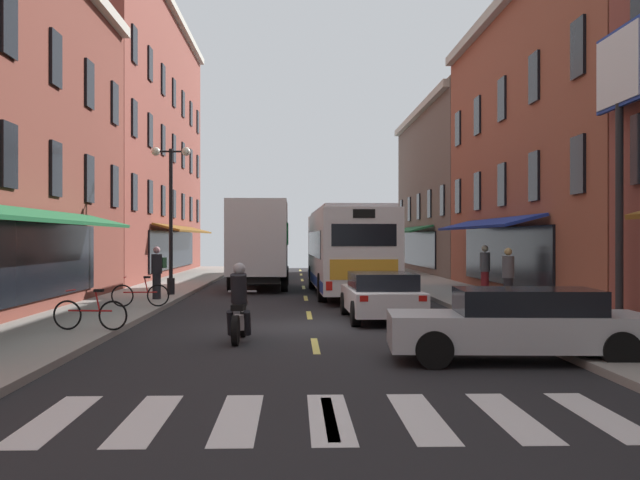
{
  "coord_description": "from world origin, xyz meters",
  "views": [
    {
      "loc": [
        -0.43,
        -19.63,
        2.16
      ],
      "look_at": [
        0.48,
        8.33,
        2.13
      ],
      "focal_mm": 44.83,
      "sensor_mm": 36.0,
      "label": 1
    }
  ],
  "objects_px": {
    "sedan_mid": "(266,266)",
    "pedestrian_mid": "(508,276)",
    "sedan_near": "(381,296)",
    "bicycle_near": "(140,295)",
    "pedestrian_near": "(157,271)",
    "billboard_sign": "(619,103)",
    "transit_bus": "(347,250)",
    "motorcycle_rider": "(239,308)",
    "bicycle_mid": "(90,314)",
    "street_lamp_twin": "(171,213)",
    "box_truck": "(260,244)",
    "pedestrian_far": "(485,270)",
    "sedan_far": "(519,324)"
  },
  "relations": [
    {
      "from": "sedan_near",
      "to": "street_lamp_twin",
      "type": "bearing_deg",
      "value": 130.01
    },
    {
      "from": "transit_bus",
      "to": "sedan_mid",
      "type": "xyz_separation_m",
      "value": [
        -3.66,
        13.97,
        -1.07
      ]
    },
    {
      "from": "street_lamp_twin",
      "to": "sedan_near",
      "type": "bearing_deg",
      "value": -49.99
    },
    {
      "from": "billboard_sign",
      "to": "pedestrian_far",
      "type": "distance_m",
      "value": 10.65
    },
    {
      "from": "sedan_near",
      "to": "transit_bus",
      "type": "bearing_deg",
      "value": 91.56
    },
    {
      "from": "bicycle_near",
      "to": "pedestrian_mid",
      "type": "relative_size",
      "value": 0.97
    },
    {
      "from": "box_truck",
      "to": "sedan_mid",
      "type": "xyz_separation_m",
      "value": [
        -0.1,
        10.2,
        -1.29
      ]
    },
    {
      "from": "sedan_mid",
      "to": "sedan_far",
      "type": "bearing_deg",
      "value": -79.83
    },
    {
      "from": "pedestrian_mid",
      "to": "street_lamp_twin",
      "type": "xyz_separation_m",
      "value": [
        -10.94,
        5.5,
        2.07
      ]
    },
    {
      "from": "sedan_mid",
      "to": "bicycle_near",
      "type": "xyz_separation_m",
      "value": [
        -3.0,
        -20.85,
        -0.17
      ]
    },
    {
      "from": "street_lamp_twin",
      "to": "bicycle_mid",
      "type": "bearing_deg",
      "value": -90.12
    },
    {
      "from": "sedan_near",
      "to": "bicycle_near",
      "type": "distance_m",
      "value": 7.49
    },
    {
      "from": "sedan_mid",
      "to": "transit_bus",
      "type": "bearing_deg",
      "value": -75.34
    },
    {
      "from": "motorcycle_rider",
      "to": "street_lamp_twin",
      "type": "distance_m",
      "value": 13.09
    },
    {
      "from": "sedan_mid",
      "to": "bicycle_mid",
      "type": "xyz_separation_m",
      "value": [
        -2.92,
        -27.03,
        -0.17
      ]
    },
    {
      "from": "bicycle_near",
      "to": "pedestrian_near",
      "type": "distance_m",
      "value": 3.07
    },
    {
      "from": "billboard_sign",
      "to": "bicycle_mid",
      "type": "distance_m",
      "value": 12.92
    },
    {
      "from": "sedan_mid",
      "to": "pedestrian_far",
      "type": "height_order",
      "value": "pedestrian_far"
    },
    {
      "from": "box_truck",
      "to": "street_lamp_twin",
      "type": "xyz_separation_m",
      "value": [
        -3.0,
        -5.39,
        1.15
      ]
    },
    {
      "from": "motorcycle_rider",
      "to": "bicycle_near",
      "type": "distance_m",
      "value": 7.95
    },
    {
      "from": "motorcycle_rider",
      "to": "pedestrian_far",
      "type": "bearing_deg",
      "value": 54.4
    },
    {
      "from": "pedestrian_near",
      "to": "bicycle_near",
      "type": "bearing_deg",
      "value": 135.32
    },
    {
      "from": "bicycle_mid",
      "to": "street_lamp_twin",
      "type": "bearing_deg",
      "value": 89.88
    },
    {
      "from": "box_truck",
      "to": "pedestrian_mid",
      "type": "bearing_deg",
      "value": -53.92
    },
    {
      "from": "street_lamp_twin",
      "to": "sedan_mid",
      "type": "bearing_deg",
      "value": 79.46
    },
    {
      "from": "pedestrian_mid",
      "to": "box_truck",
      "type": "bearing_deg",
      "value": 70.97
    },
    {
      "from": "billboard_sign",
      "to": "sedan_near",
      "type": "relative_size",
      "value": 1.51
    },
    {
      "from": "sedan_near",
      "to": "bicycle_near",
      "type": "height_order",
      "value": "sedan_near"
    },
    {
      "from": "sedan_near",
      "to": "sedan_mid",
      "type": "relative_size",
      "value": 1.05
    },
    {
      "from": "motorcycle_rider",
      "to": "pedestrian_mid",
      "type": "relative_size",
      "value": 1.18
    },
    {
      "from": "transit_bus",
      "to": "box_truck",
      "type": "height_order",
      "value": "box_truck"
    },
    {
      "from": "motorcycle_rider",
      "to": "bicycle_near",
      "type": "xyz_separation_m",
      "value": [
        -3.44,
        7.17,
        -0.21
      ]
    },
    {
      "from": "transit_bus",
      "to": "motorcycle_rider",
      "type": "distance_m",
      "value": 14.44
    },
    {
      "from": "transit_bus",
      "to": "sedan_near",
      "type": "distance_m",
      "value": 9.81
    },
    {
      "from": "pedestrian_near",
      "to": "street_lamp_twin",
      "type": "distance_m",
      "value": 3.03
    },
    {
      "from": "billboard_sign",
      "to": "pedestrian_far",
      "type": "relative_size",
      "value": 3.79
    },
    {
      "from": "sedan_mid",
      "to": "pedestrian_mid",
      "type": "distance_m",
      "value": 22.57
    },
    {
      "from": "bicycle_mid",
      "to": "bicycle_near",
      "type": "bearing_deg",
      "value": 90.7
    },
    {
      "from": "box_truck",
      "to": "bicycle_mid",
      "type": "bearing_deg",
      "value": -100.2
    },
    {
      "from": "bicycle_near",
      "to": "transit_bus",
      "type": "bearing_deg",
      "value": 45.93
    },
    {
      "from": "billboard_sign",
      "to": "bicycle_mid",
      "type": "xyz_separation_m",
      "value": [
        -12.0,
        -0.26,
        -4.79
      ]
    },
    {
      "from": "billboard_sign",
      "to": "pedestrian_far",
      "type": "height_order",
      "value": "billboard_sign"
    },
    {
      "from": "bicycle_near",
      "to": "box_truck",
      "type": "bearing_deg",
      "value": 73.75
    },
    {
      "from": "billboard_sign",
      "to": "pedestrian_near",
      "type": "relative_size",
      "value": 3.88
    },
    {
      "from": "sedan_far",
      "to": "pedestrian_near",
      "type": "height_order",
      "value": "pedestrian_near"
    },
    {
      "from": "sedan_far",
      "to": "pedestrian_mid",
      "type": "height_order",
      "value": "pedestrian_mid"
    },
    {
      "from": "sedan_mid",
      "to": "box_truck",
      "type": "bearing_deg",
      "value": -89.43
    },
    {
      "from": "motorcycle_rider",
      "to": "bicycle_mid",
      "type": "xyz_separation_m",
      "value": [
        -3.37,
        0.99,
        -0.21
      ]
    },
    {
      "from": "pedestrian_mid",
      "to": "street_lamp_twin",
      "type": "relative_size",
      "value": 0.33
    },
    {
      "from": "billboard_sign",
      "to": "transit_bus",
      "type": "distance_m",
      "value": 14.35
    }
  ]
}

